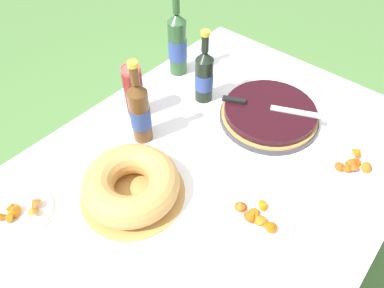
{
  "coord_description": "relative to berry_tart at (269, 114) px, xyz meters",
  "views": [
    {
      "loc": [
        -0.56,
        -0.43,
        1.69
      ],
      "look_at": [
        0.03,
        0.08,
        0.83
      ],
      "focal_mm": 32.0,
      "sensor_mm": 36.0,
      "label": 1
    }
  ],
  "objects": [
    {
      "name": "serving_knife",
      "position": [
        -0.01,
        0.03,
        0.04
      ],
      "size": [
        0.18,
        0.35,
        0.01
      ],
      "rotation": [
        0.0,
        0.0,
        5.16
      ],
      "color": "silver",
      "rests_on": "berry_tart"
    },
    {
      "name": "juice_bottle_red",
      "position": [
        -0.07,
        0.27,
        0.08
      ],
      "size": [
        0.07,
        0.07,
        0.3
      ],
      "color": "black",
      "rests_on": "tablecloth"
    },
    {
      "name": "snack_plate_near",
      "position": [
        -0.41,
        -0.21,
        -0.01
      ],
      "size": [
        0.23,
        0.23,
        0.06
      ],
      "color": "white",
      "rests_on": "tablecloth"
    },
    {
      "name": "snack_plate_far",
      "position": [
        -0.86,
        0.35,
        -0.02
      ],
      "size": [
        0.22,
        0.22,
        0.06
      ],
      "color": "white",
      "rests_on": "tablecloth"
    },
    {
      "name": "cider_bottle_amber",
      "position": [
        -0.38,
        0.3,
        0.1
      ],
      "size": [
        0.07,
        0.07,
        0.33
      ],
      "color": "brown",
      "rests_on": "tablecloth"
    },
    {
      "name": "berry_tart",
      "position": [
        0.0,
        0.0,
        0.0
      ],
      "size": [
        0.38,
        0.38,
        0.06
      ],
      "color": "#38383D",
      "rests_on": "tablecloth"
    },
    {
      "name": "cup_stack",
      "position": [
        -0.31,
        0.41,
        0.08
      ],
      "size": [
        0.07,
        0.07,
        0.21
      ],
      "color": "#E04C47",
      "rests_on": "tablecloth"
    },
    {
      "name": "tablecloth",
      "position": [
        -0.36,
        0.02,
        -0.04
      ],
      "size": [
        1.6,
        1.1,
        0.1
      ],
      "color": "white",
      "rests_on": "garden_table"
    },
    {
      "name": "ground_plane",
      "position": [
        -0.36,
        0.02,
        -0.8
      ],
      "size": [
        16.0,
        16.0,
        0.0
      ],
      "primitive_type": "plane",
      "color": "#568442"
    },
    {
      "name": "snack_plate_left",
      "position": [
        -0.03,
        -0.34,
        -0.02
      ],
      "size": [
        0.23,
        0.23,
        0.06
      ],
      "color": "white",
      "rests_on": "tablecloth"
    },
    {
      "name": "garden_table",
      "position": [
        -0.36,
        0.02,
        -0.1
      ],
      "size": [
        1.59,
        1.09,
        0.77
      ],
      "color": "brown",
      "rests_on": "ground_plane"
    },
    {
      "name": "cider_bottle_green",
      "position": [
        0.0,
        0.47,
        0.11
      ],
      "size": [
        0.08,
        0.08,
        0.36
      ],
      "color": "#2D562D",
      "rests_on": "tablecloth"
    },
    {
      "name": "bundt_cake",
      "position": [
        -0.58,
        0.14,
        0.02
      ],
      "size": [
        0.33,
        0.33,
        0.1
      ],
      "color": "tan",
      "rests_on": "tablecloth"
    }
  ]
}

